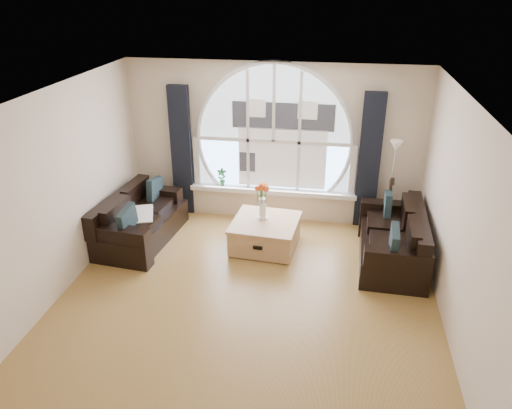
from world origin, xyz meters
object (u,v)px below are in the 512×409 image
at_px(guitar, 388,206).
at_px(potted_plant, 222,177).
at_px(sofa_left, 141,218).
at_px(coffee_chest, 265,233).
at_px(floor_lamp, 391,188).
at_px(vase_flowers, 263,196).
at_px(sofa_right, 392,237).

relative_size(guitar, potted_plant, 3.31).
bearing_deg(guitar, sofa_left, -176.21).
xyz_separation_m(coffee_chest, guitar, (1.92, 0.72, 0.28)).
bearing_deg(guitar, coffee_chest, -167.42).
xyz_separation_m(sofa_left, floor_lamp, (3.94, 0.93, 0.40)).
xyz_separation_m(vase_flowers, guitar, (1.97, 0.64, -0.31)).
bearing_deg(sofa_left, sofa_right, 6.03).
height_order(coffee_chest, potted_plant, potted_plant).
bearing_deg(coffee_chest, potted_plant, 135.91).
bearing_deg(coffee_chest, floor_lamp, 27.73).
relative_size(coffee_chest, floor_lamp, 0.63).
height_order(sofa_left, floor_lamp, floor_lamp).
height_order(sofa_right, guitar, guitar).
distance_m(sofa_left, floor_lamp, 4.07).
relative_size(vase_flowers, potted_plant, 2.18).
bearing_deg(potted_plant, sofa_right, -22.42).
bearing_deg(floor_lamp, vase_flowers, -159.56).
height_order(sofa_left, coffee_chest, sofa_left).
bearing_deg(sofa_right, guitar, 92.47).
bearing_deg(guitar, potted_plant, 165.07).
bearing_deg(vase_flowers, coffee_chest, -55.80).
bearing_deg(vase_flowers, potted_plant, 131.74).
bearing_deg(potted_plant, vase_flowers, -48.26).
distance_m(vase_flowers, potted_plant, 1.33).
distance_m(sofa_left, potted_plant, 1.62).
bearing_deg(sofa_right, coffee_chest, 178.86).
distance_m(sofa_right, guitar, 0.85).
bearing_deg(coffee_chest, sofa_left, -172.36).
distance_m(coffee_chest, guitar, 2.07).
bearing_deg(sofa_left, guitar, 18.06).
height_order(sofa_right, vase_flowers, vase_flowers).
relative_size(sofa_left, floor_lamp, 1.10).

